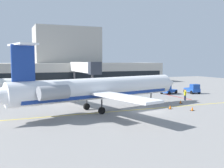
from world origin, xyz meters
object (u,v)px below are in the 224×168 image
(pushback_tractor, at_px, (93,90))
(marshaller, at_px, (185,95))
(fuel_tank, at_px, (7,84))
(belt_loader, at_px, (193,89))
(baggage_tug, at_px, (168,89))
(regional_jet, at_px, (98,89))

(pushback_tractor, xyz_separation_m, marshaller, (11.52, -14.47, 0.12))
(fuel_tank, bearing_deg, belt_loader, -26.52)
(belt_loader, bearing_deg, fuel_tank, 153.48)
(baggage_tug, bearing_deg, pushback_tractor, 156.63)
(pushback_tractor, bearing_deg, regional_jet, -106.44)
(regional_jet, height_order, pushback_tractor, regional_jet)
(fuel_tank, bearing_deg, pushback_tractor, -32.85)
(regional_jet, distance_m, pushback_tractor, 18.62)
(regional_jet, bearing_deg, marshaller, 11.02)
(baggage_tug, xyz_separation_m, marshaller, (-2.33, -8.49, 0.04))
(fuel_tank, bearing_deg, marshaller, -41.97)
(pushback_tractor, distance_m, marshaller, 18.49)
(regional_jet, distance_m, belt_loader, 26.66)
(belt_loader, height_order, fuel_tank, fuel_tank)
(belt_loader, distance_m, fuel_tank, 39.52)
(regional_jet, xyz_separation_m, belt_loader, (24.40, 10.54, -2.15))
(baggage_tug, bearing_deg, belt_loader, -12.79)
(regional_jet, relative_size, pushback_tractor, 7.33)
(regional_jet, relative_size, fuel_tank, 3.51)
(belt_loader, bearing_deg, marshaller, -136.41)
(pushback_tractor, bearing_deg, marshaller, -51.49)
(fuel_tank, bearing_deg, regional_jet, -68.75)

